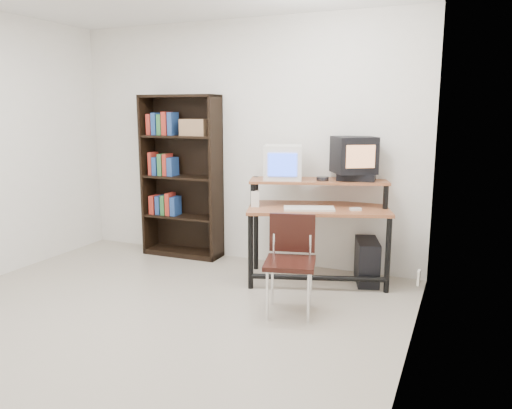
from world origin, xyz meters
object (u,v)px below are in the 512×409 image
at_px(pc_tower, 367,261).
at_px(computer_desk, 318,210).
at_px(crt_monitor, 283,163).
at_px(crt_tv, 354,155).
at_px(bookshelf, 182,175).
at_px(school_chair, 291,254).

bearing_deg(pc_tower, computer_desk, 175.16).
distance_m(computer_desk, crt_monitor, 0.58).
distance_m(crt_tv, pc_tower, 1.04).
bearing_deg(pc_tower, bookshelf, 159.11).
bearing_deg(crt_monitor, pc_tower, -12.42).
bearing_deg(crt_monitor, bookshelf, 151.93).
relative_size(crt_tv, school_chair, 0.63).
bearing_deg(school_chair, pc_tower, 50.55).
height_order(school_chair, bookshelf, bookshelf).
bearing_deg(computer_desk, crt_tv, 20.45).
height_order(computer_desk, pc_tower, computer_desk).
distance_m(crt_monitor, school_chair, 1.15).
xyz_separation_m(crt_monitor, bookshelf, (-1.29, 0.22, -0.21)).
xyz_separation_m(crt_tv, bookshelf, (-1.95, 0.01, -0.29)).
height_order(pc_tower, school_chair, school_chair).
distance_m(crt_monitor, pc_tower, 1.26).
bearing_deg(pc_tower, crt_tv, 130.64).
distance_m(pc_tower, bookshelf, 2.26).
xyz_separation_m(crt_monitor, pc_tower, (0.85, 0.09, -0.93)).
relative_size(computer_desk, pc_tower, 3.28).
relative_size(crt_monitor, school_chair, 0.57).
height_order(crt_monitor, pc_tower, crt_monitor).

